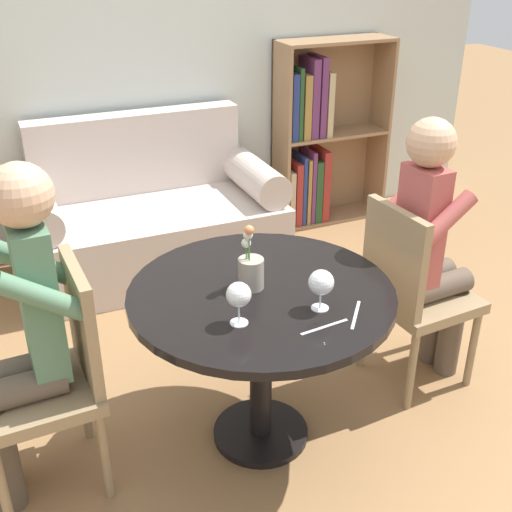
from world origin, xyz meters
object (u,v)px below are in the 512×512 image
wine_glass_left (239,296)px  wine_glass_right (321,284)px  chair_left (56,372)px  couch (151,220)px  flower_vase (251,269)px  bookshelf_right (316,140)px  chair_right (411,289)px  person_right (431,248)px  person_left (22,331)px

wine_glass_left → wine_glass_right: size_ratio=1.03×
chair_left → wine_glass_right: 1.01m
couch → flower_vase: bearing=-91.0°
bookshelf_right → chair_right: size_ratio=1.42×
person_right → wine_glass_right: person_right is taller
flower_vase → person_left: bearing=175.9°
chair_left → wine_glass_right: bearing=69.1°
chair_right → chair_left: bearing=85.4°
chair_left → flower_vase: (0.74, -0.06, 0.29)m
chair_left → flower_vase: size_ratio=3.44×
bookshelf_right → chair_left: bearing=-137.8°
person_right → flower_vase: size_ratio=4.83×
chair_right → wine_glass_right: bearing=110.7°
person_right → bookshelf_right: bearing=-17.1°
person_right → wine_glass_left: person_right is taller
person_left → person_right: size_ratio=1.02×
couch → bookshelf_right: bearing=11.7°
couch → person_right: 1.84m
couch → person_left: size_ratio=1.20×
couch → chair_left: size_ratio=1.72×
couch → flower_vase: size_ratio=5.91×
chair_right → person_right: bearing=-87.1°
couch → person_right: size_ratio=1.22×
chair_left → person_left: 0.22m
wine_glass_right → flower_vase: (-0.17, 0.24, -0.02)m
bookshelf_right → person_right: bookshelf_right is taller
person_right → flower_vase: person_right is taller
bookshelf_right → chair_right: (-0.51, -1.86, -0.11)m
couch → bookshelf_right: size_ratio=1.21×
couch → wine_glass_right: (0.14, -1.89, 0.50)m
person_left → flower_vase: size_ratio=4.93×
couch → wine_glass_left: 1.94m
chair_right → person_right: size_ratio=0.71×
couch → flower_vase: (-0.03, -1.65, 0.48)m
couch → chair_right: couch is taller
wine_glass_left → bookshelf_right: bearing=55.9°
bookshelf_right → person_left: bearing=-138.9°
person_right → wine_glass_left: (-1.02, -0.28, 0.15)m
couch → person_right: bearing=-61.7°
person_right → chair_left: bearing=85.8°
chair_left → wine_glass_right: size_ratio=5.89×
person_left → wine_glass_left: person_left is taller
person_left → chair_right: bearing=87.4°
bookshelf_right → couch: bearing=-168.3°
wine_glass_left → couch: bearing=85.0°
couch → wine_glass_right: bearing=-85.8°
bookshelf_right → flower_vase: bearing=-124.3°
person_right → person_left: bearing=86.0°
chair_left → chair_right: (1.54, -0.01, 0.00)m
person_right → wine_glass_right: size_ratio=8.27×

